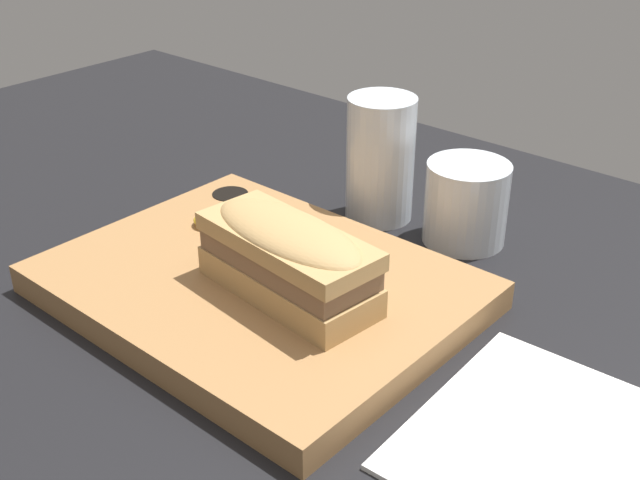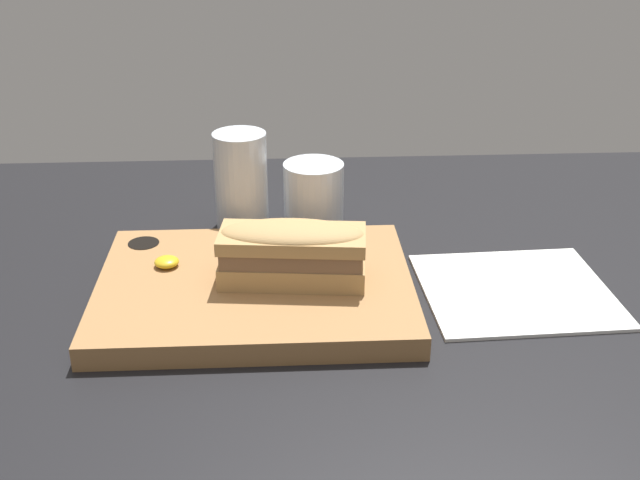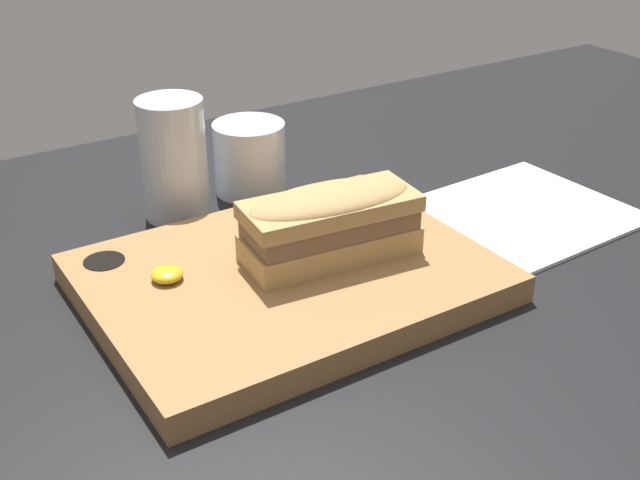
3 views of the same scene
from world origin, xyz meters
The scene contains 7 objects.
dining_table centered at (0.00, 0.00, 1.00)cm, with size 160.16×100.86×2.00cm.
serving_board centered at (-9.99, 5.82, 3.27)cm, with size 33.67×25.89×2.58cm.
sandwich centered at (-5.82, 5.24, 8.04)cm, with size 15.91×7.99×6.53cm.
mustard_dollop centered at (-19.66, 9.07, 5.06)cm, with size 2.71×2.71×1.08cm.
water_glass centered at (-11.91, 25.02, 7.43)cm, with size 6.75×6.75×12.54cm.
wine_glass centered at (-2.62, 26.29, 5.46)cm, with size 7.86×7.86×7.88cm.
napkin centered at (18.77, 5.65, 2.20)cm, with size 21.11×19.39×0.40cm.
Camera 1 is at (31.75, -33.99, 38.70)cm, focal length 45.00 mm.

